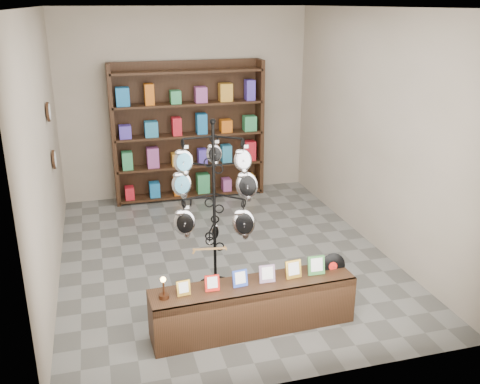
# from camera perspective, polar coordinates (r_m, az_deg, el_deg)

# --- Properties ---
(ground) EXTENTS (5.00, 5.00, 0.00)m
(ground) POSITION_cam_1_polar(r_m,az_deg,el_deg) (6.89, -1.79, -6.73)
(ground) COLOR slate
(ground) RESTS_ON ground
(room_envelope) EXTENTS (5.00, 5.00, 5.00)m
(room_envelope) POSITION_cam_1_polar(r_m,az_deg,el_deg) (6.29, -1.97, 8.56)
(room_envelope) COLOR #B0A08E
(room_envelope) RESTS_ON ground
(display_tree) EXTENTS (1.02, 0.98, 1.94)m
(display_tree) POSITION_cam_1_polar(r_m,az_deg,el_deg) (5.71, -2.78, -0.22)
(display_tree) COLOR black
(display_tree) RESTS_ON ground
(front_shelf) EXTENTS (2.02, 0.49, 0.71)m
(front_shelf) POSITION_cam_1_polar(r_m,az_deg,el_deg) (5.35, 1.44, -12.04)
(front_shelf) COLOR black
(front_shelf) RESTS_ON ground
(back_shelving) EXTENTS (2.42, 0.36, 2.20)m
(back_shelving) POSITION_cam_1_polar(r_m,az_deg,el_deg) (8.66, -5.49, 6.00)
(back_shelving) COLOR black
(back_shelving) RESTS_ON ground
(wall_clocks) EXTENTS (0.03, 0.24, 0.84)m
(wall_clocks) POSITION_cam_1_polar(r_m,az_deg,el_deg) (7.00, -19.51, 5.65)
(wall_clocks) COLOR black
(wall_clocks) RESTS_ON ground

